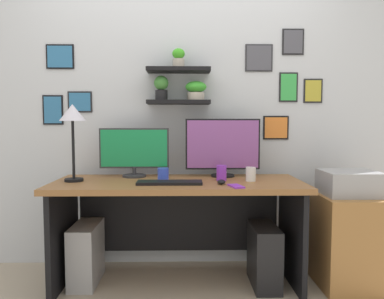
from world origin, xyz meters
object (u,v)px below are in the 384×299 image
Objects in this scene: computer_mouse at (221,182)px; desk_lamp at (73,119)px; water_cup at (221,173)px; desk at (178,208)px; drawer_cabinet at (348,240)px; pen_cup at (251,174)px; printer at (350,183)px; computer_tower_left at (86,253)px; monitor_right at (223,147)px; monitor_left at (134,151)px; computer_tower_right at (264,255)px; keyboard at (170,183)px; cell_phone at (236,186)px; coffee_mug at (163,174)px.

computer_mouse is 1.12m from desk_lamp.
desk is at bearing 171.97° from water_cup.
desk_lamp is 2.13m from drawer_cabinet.
printer is at bearing -2.14° from pen_cup.
water_cup is 0.29× the size of printer.
computer_tower_left is at bearing 179.03° from water_cup.
monitor_right is 0.87× the size of drawer_cabinet.
monitor_left is 0.97× the size of desk_lamp.
computer_tower_right is (0.27, -0.26, -0.76)m from monitor_right.
pen_cup is (0.57, 0.12, 0.04)m from keyboard.
desk_lamp is 1.31m from pen_cup.
desk_lamp reaches higher than keyboard.
desk_lamp is 1.26× the size of computer_tower_right.
computer_mouse is at bearing -33.41° from desk.
computer_mouse is 0.90× the size of pen_cup.
computer_tower_left is at bearing 177.85° from printer.
drawer_cabinet is at bearing -2.15° from computer_tower_left.
pen_cup is (0.14, 0.23, 0.05)m from cell_phone.
printer is 0.80m from computer_tower_right.
keyboard is at bearing -71.70° from coffee_mug.
drawer_cabinet is at bearing -16.47° from monitor_right.
monitor_left is at bearing 140.93° from coffee_mug.
computer_tower_left is 1.29m from computer_tower_right.
computer_tower_right is at bearing -1.73° from desk_lamp.
cell_phone is (0.04, -0.47, -0.22)m from monitor_right.
monitor_left is at bearing 129.28° from keyboard.
desk is at bearing 73.55° from keyboard.
printer is at bearing -2.15° from computer_tower_left.
cell_phone is 0.28m from water_cup.
desk_lamp is at bearing -179.45° from water_cup.
keyboard is 0.58m from pen_cup.
drawer_cabinet is (0.84, 0.21, -0.43)m from cell_phone.
drawer_cabinet is at bearing -3.06° from coffee_mug.
keyboard is 0.82m from desk_lamp.
printer is at bearing -0.31° from computer_tower_right.
pen_cup is at bearing 177.86° from printer.
monitor_left reaches higher than computer_tower_right.
monitor_right is 1.05× the size of desk_lamp.
coffee_mug is at bearing 135.49° from cell_phone.
computer_tower_left is at bearing -177.66° from desk.
water_cup reaches higher than coffee_mug.
computer_tower_right is at bearing 17.40° from computer_mouse.
monitor_left is at bearing 164.80° from pen_cup.
computer_mouse reaches higher than cell_phone.
cell_phone is 0.33× the size of computer_tower_left.
monitor_left is 1.23m from computer_tower_right.
water_cup is at bearing -97.98° from monitor_right.
monitor_left is (-0.34, 0.16, 0.40)m from desk.
printer reaches higher than drawer_cabinet.
desk is 12.60× the size of cell_phone.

